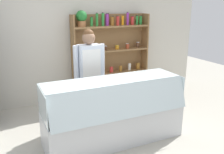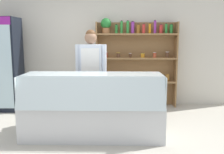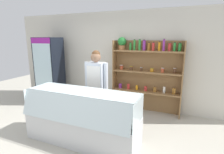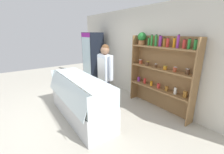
# 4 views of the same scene
# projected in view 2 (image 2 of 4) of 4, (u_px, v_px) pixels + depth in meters

# --- Properties ---
(ground_plane) EXTENTS (12.00, 12.00, 0.00)m
(ground_plane) POSITION_uv_depth(u_px,v_px,m) (84.00, 135.00, 4.06)
(ground_plane) COLOR #B7B2A3
(back_wall) EXTENTS (6.80, 0.10, 2.70)m
(back_wall) POSITION_uv_depth(u_px,v_px,m) (95.00, 47.00, 5.86)
(back_wall) COLOR beige
(back_wall) RESTS_ON ground
(drinks_fridge) EXTENTS (0.73, 0.58, 1.99)m
(drinks_fridge) POSITION_uv_depth(u_px,v_px,m) (3.00, 64.00, 5.38)
(drinks_fridge) COLOR black
(drinks_fridge) RESTS_ON ground
(shelving_unit) EXTENTS (1.81, 0.29, 2.00)m
(shelving_unit) POSITION_uv_depth(u_px,v_px,m) (134.00, 57.00, 5.68)
(shelving_unit) COLOR olive
(shelving_unit) RESTS_ON ground
(deli_display_case) EXTENTS (2.19, 0.78, 1.01)m
(deli_display_case) POSITION_uv_depth(u_px,v_px,m) (93.00, 117.00, 3.96)
(deli_display_case) COLOR silver
(deli_display_case) RESTS_ON ground
(shop_clerk) EXTENTS (0.58, 0.25, 1.71)m
(shop_clerk) POSITION_uv_depth(u_px,v_px,m) (91.00, 68.00, 4.62)
(shop_clerk) COLOR #383D51
(shop_clerk) RESTS_ON ground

